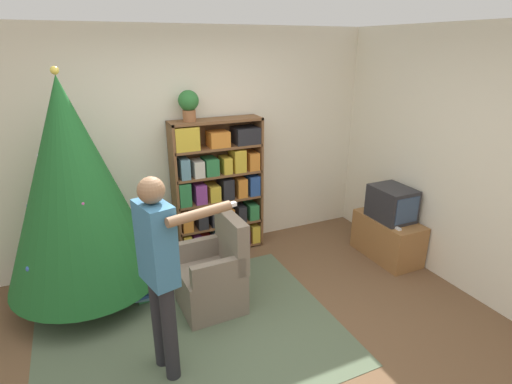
% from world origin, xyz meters
% --- Properties ---
extents(ground_plane, '(14.00, 14.00, 0.00)m').
position_xyz_m(ground_plane, '(0.00, 0.00, 0.00)').
color(ground_plane, brown).
extents(wall_back, '(8.00, 0.10, 2.60)m').
position_xyz_m(wall_back, '(0.00, 2.01, 1.30)').
color(wall_back, silver).
rests_on(wall_back, ground_plane).
extents(wall_right, '(0.10, 8.00, 2.60)m').
position_xyz_m(wall_right, '(2.36, 0.00, 1.30)').
color(wall_right, silver).
rests_on(wall_right, ground_plane).
extents(area_rug, '(2.55, 1.98, 0.01)m').
position_xyz_m(area_rug, '(-0.42, 0.41, 0.00)').
color(area_rug, '#56664C').
rests_on(area_rug, ground_plane).
extents(bookshelf, '(1.06, 0.29, 1.62)m').
position_xyz_m(bookshelf, '(0.33, 1.79, 0.80)').
color(bookshelf, brown).
rests_on(bookshelf, ground_plane).
extents(tv_stand, '(0.43, 0.81, 0.49)m').
position_xyz_m(tv_stand, '(2.08, 0.79, 0.25)').
color(tv_stand, '#996638').
rests_on(tv_stand, ground_plane).
extents(television, '(0.38, 0.48, 0.38)m').
position_xyz_m(television, '(2.08, 0.79, 0.68)').
color(television, '#28282D').
rests_on(television, tv_stand).
extents(game_remote, '(0.04, 0.12, 0.02)m').
position_xyz_m(game_remote, '(1.95, 0.55, 0.51)').
color(game_remote, white).
rests_on(game_remote, tv_stand).
extents(christmas_tree, '(1.41, 1.41, 2.23)m').
position_xyz_m(christmas_tree, '(-1.19, 1.38, 1.19)').
color(christmas_tree, '#4C3323').
rests_on(christmas_tree, ground_plane).
extents(armchair, '(0.59, 0.58, 0.92)m').
position_xyz_m(armchair, '(-0.10, 0.73, 0.32)').
color(armchair, '#7A6B5B').
rests_on(armchair, ground_plane).
extents(standing_person, '(0.70, 0.46, 1.59)m').
position_xyz_m(standing_person, '(-0.70, 0.10, 0.94)').
color(standing_person, '#232328').
rests_on(standing_person, ground_plane).
extents(potted_plant, '(0.22, 0.22, 0.33)m').
position_xyz_m(potted_plant, '(0.04, 1.79, 1.81)').
color(potted_plant, '#935B38').
rests_on(potted_plant, bookshelf).
extents(book_pile_near_tree, '(0.24, 0.18, 0.09)m').
position_xyz_m(book_pile_near_tree, '(-0.69, 1.10, 0.05)').
color(book_pile_near_tree, '#2D7A42').
rests_on(book_pile_near_tree, ground_plane).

